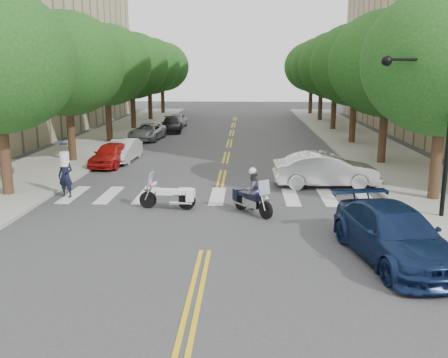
# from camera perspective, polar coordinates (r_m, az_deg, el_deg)

# --- Properties ---
(ground) EXTENTS (140.00, 140.00, 0.00)m
(ground) POSITION_cam_1_polar(r_m,az_deg,el_deg) (14.98, -2.16, -8.19)
(ground) COLOR #38383A
(ground) RESTS_ON ground
(sidewalk_left) EXTENTS (5.00, 60.00, 0.15)m
(sidewalk_left) POSITION_cam_1_polar(r_m,az_deg,el_deg) (37.88, -13.93, 4.19)
(sidewalk_left) COLOR #9E9991
(sidewalk_left) RESTS_ON ground
(sidewalk_right) EXTENTS (5.00, 60.00, 0.15)m
(sidewalk_right) POSITION_cam_1_polar(r_m,az_deg,el_deg) (37.29, 15.42, 3.98)
(sidewalk_right) COLOR #9E9991
(sidewalk_right) RESTS_ON ground
(tree_l_1) EXTENTS (6.40, 6.40, 8.45)m
(tree_l_1) POSITION_cam_1_polar(r_m,az_deg,el_deg) (29.70, -17.54, 12.42)
(tree_l_1) COLOR #382316
(tree_l_1) RESTS_ON ground
(tree_l_2) EXTENTS (6.40, 6.40, 8.45)m
(tree_l_2) POSITION_cam_1_polar(r_m,az_deg,el_deg) (37.33, -13.32, 12.55)
(tree_l_2) COLOR #382316
(tree_l_2) RESTS_ON ground
(tree_l_3) EXTENTS (6.40, 6.40, 8.45)m
(tree_l_3) POSITION_cam_1_polar(r_m,az_deg,el_deg) (45.09, -10.53, 12.60)
(tree_l_3) COLOR #382316
(tree_l_3) RESTS_ON ground
(tree_l_4) EXTENTS (6.40, 6.40, 8.45)m
(tree_l_4) POSITION_cam_1_polar(r_m,az_deg,el_deg) (52.92, -8.57, 12.62)
(tree_l_4) COLOR #382316
(tree_l_4) RESTS_ON ground
(tree_l_5) EXTENTS (6.40, 6.40, 8.45)m
(tree_l_5) POSITION_cam_1_polar(r_m,az_deg,el_deg) (60.79, -7.11, 12.62)
(tree_l_5) COLOR #382316
(tree_l_5) RESTS_ON ground
(tree_r_0) EXTENTS (6.40, 6.40, 8.45)m
(tree_r_0) POSITION_cam_1_polar(r_m,az_deg,el_deg) (21.38, 23.98, 12.15)
(tree_r_0) COLOR #382316
(tree_r_0) RESTS_ON ground
(tree_r_1) EXTENTS (6.40, 6.40, 8.45)m
(tree_r_1) POSITION_cam_1_polar(r_m,az_deg,el_deg) (28.99, 18.20, 12.39)
(tree_r_1) COLOR #382316
(tree_r_1) RESTS_ON ground
(tree_r_2) EXTENTS (6.40, 6.40, 8.45)m
(tree_r_2) POSITION_cam_1_polar(r_m,az_deg,el_deg) (36.77, 14.83, 12.48)
(tree_r_2) COLOR #382316
(tree_r_2) RESTS_ON ground
(tree_r_3) EXTENTS (6.40, 6.40, 8.45)m
(tree_r_3) POSITION_cam_1_polar(r_m,az_deg,el_deg) (44.63, 12.65, 12.51)
(tree_r_3) COLOR #382316
(tree_r_3) RESTS_ON ground
(tree_r_4) EXTENTS (6.40, 6.40, 8.45)m
(tree_r_4) POSITION_cam_1_polar(r_m,az_deg,el_deg) (52.53, 11.12, 12.53)
(tree_r_4) COLOR #382316
(tree_r_4) RESTS_ON ground
(tree_r_5) EXTENTS (6.40, 6.40, 8.45)m
(tree_r_5) POSITION_cam_1_polar(r_m,az_deg,el_deg) (60.45, 9.99, 12.53)
(tree_r_5) COLOR #382316
(tree_r_5) RESTS_ON ground
(traffic_signal_pole) EXTENTS (2.82, 0.42, 6.00)m
(traffic_signal_pole) POSITION_cam_1_polar(r_m,az_deg,el_deg) (18.72, 23.13, 6.69)
(traffic_signal_pole) COLOR black
(traffic_signal_pole) RESTS_ON ground
(motorcycle_police) EXTENTS (1.49, 1.87, 1.76)m
(motorcycle_police) POSITION_cam_1_polar(r_m,az_deg,el_deg) (18.54, 3.16, -1.60)
(motorcycle_police) COLOR black
(motorcycle_police) RESTS_ON ground
(motorcycle_parked) EXTENTS (2.20, 0.62, 1.42)m
(motorcycle_parked) POSITION_cam_1_polar(r_m,az_deg,el_deg) (19.26, -5.94, -2.00)
(motorcycle_parked) COLOR black
(motorcycle_parked) RESTS_ON ground
(officer_standing) EXTENTS (0.78, 0.62, 1.86)m
(officer_standing) POSITION_cam_1_polar(r_m,az_deg,el_deg) (21.80, -17.65, 0.36)
(officer_standing) COLOR black
(officer_standing) RESTS_ON ground
(convertible) EXTENTS (4.81, 1.85, 1.56)m
(convertible) POSITION_cam_1_polar(r_m,az_deg,el_deg) (23.21, 11.56, 1.02)
(convertible) COLOR white
(convertible) RESTS_ON ground
(sedan_blue) EXTENTS (3.03, 5.52, 1.52)m
(sedan_blue) POSITION_cam_1_polar(r_m,az_deg,el_deg) (14.81, 18.86, -6.01)
(sedan_blue) COLOR #101E44
(sedan_blue) RESTS_ON ground
(parked_car_a) EXTENTS (1.85, 3.95, 1.31)m
(parked_car_a) POSITION_cam_1_polar(r_m,az_deg,el_deg) (28.37, -12.82, 2.76)
(parked_car_a) COLOR #B71513
(parked_car_a) RESTS_ON ground
(parked_car_b) EXTENTS (1.56, 3.95, 1.28)m
(parked_car_b) POSITION_cam_1_polar(r_m,az_deg,el_deg) (29.72, -11.46, 3.22)
(parked_car_b) COLOR silver
(parked_car_b) RESTS_ON ground
(parked_car_c) EXTENTS (2.45, 4.67, 1.25)m
(parked_car_c) POSITION_cam_1_polar(r_m,az_deg,el_deg) (38.49, -8.75, 5.37)
(parked_car_c) COLOR #989B9F
(parked_car_c) RESTS_ON ground
(parked_car_d) EXTENTS (2.15, 4.42, 1.24)m
(parked_car_d) POSITION_cam_1_polar(r_m,az_deg,el_deg) (43.20, -6.03, 6.19)
(parked_car_d) COLOR black
(parked_car_d) RESTS_ON ground
(parked_car_e) EXTENTS (1.68, 3.90, 1.31)m
(parked_car_e) POSITION_cam_1_polar(r_m,az_deg,el_deg) (46.50, -5.42, 6.69)
(parked_car_e) COLOR #A8A8AD
(parked_car_e) RESTS_ON ground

